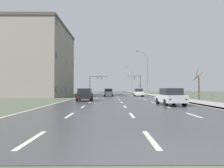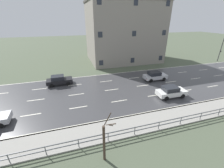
{
  "view_description": "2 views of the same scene",
  "coord_description": "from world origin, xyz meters",
  "px_view_note": "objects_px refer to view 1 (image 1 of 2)",
  "views": [
    {
      "loc": [
        -1.18,
        -3.94,
        1.51
      ],
      "look_at": [
        -0.88,
        51.22,
        2.87
      ],
      "focal_mm": 32.16,
      "sensor_mm": 36.0,
      "label": 1
    },
    {
      "loc": [
        19.45,
        23.19,
        10.24
      ],
      "look_at": [
        0.0,
        29.03,
        1.0
      ],
      "focal_mm": 23.44,
      "sensor_mm": 36.0,
      "label": 2
    }
  ],
  "objects_px": {
    "traffic_signal_right": "(138,82)",
    "car_mid_centre": "(170,97)",
    "car_far_left": "(109,92)",
    "car_near_right": "(85,95)",
    "street_lamp_distant": "(131,80)",
    "street_lamp_midground": "(146,74)",
    "brick_building": "(35,62)",
    "car_near_left": "(139,92)",
    "traffic_signal_left": "(95,81)"
  },
  "relations": [
    {
      "from": "car_mid_centre",
      "to": "car_near_right",
      "type": "bearing_deg",
      "value": 139.7
    },
    {
      "from": "street_lamp_distant",
      "to": "traffic_signal_right",
      "type": "distance_m",
      "value": 22.84
    },
    {
      "from": "brick_building",
      "to": "car_mid_centre",
      "type": "bearing_deg",
      "value": -47.16
    },
    {
      "from": "street_lamp_midground",
      "to": "car_mid_centre",
      "type": "relative_size",
      "value": 2.58
    },
    {
      "from": "car_near_left",
      "to": "brick_building",
      "type": "xyz_separation_m",
      "value": [
        -21.16,
        0.66,
        6.24
      ]
    },
    {
      "from": "traffic_signal_right",
      "to": "car_mid_centre",
      "type": "height_order",
      "value": "traffic_signal_right"
    },
    {
      "from": "car_near_right",
      "to": "car_mid_centre",
      "type": "height_order",
      "value": "same"
    },
    {
      "from": "street_lamp_distant",
      "to": "car_near_left",
      "type": "xyz_separation_m",
      "value": [
        -3.04,
        -44.2,
        -4.57
      ]
    },
    {
      "from": "street_lamp_midground",
      "to": "car_near_left",
      "type": "height_order",
      "value": "street_lamp_midground"
    },
    {
      "from": "street_lamp_distant",
      "to": "traffic_signal_right",
      "type": "xyz_separation_m",
      "value": [
        -0.27,
        -22.78,
        -1.64
      ]
    },
    {
      "from": "car_near_right",
      "to": "car_near_left",
      "type": "relative_size",
      "value": 0.99
    },
    {
      "from": "street_lamp_midground",
      "to": "street_lamp_distant",
      "type": "relative_size",
      "value": 0.98
    },
    {
      "from": "street_lamp_midground",
      "to": "car_far_left",
      "type": "distance_m",
      "value": 12.11
    },
    {
      "from": "traffic_signal_left",
      "to": "brick_building",
      "type": "relative_size",
      "value": 0.34
    },
    {
      "from": "traffic_signal_right",
      "to": "traffic_signal_left",
      "type": "xyz_separation_m",
      "value": [
        -13.57,
        1.94,
        0.3
      ]
    },
    {
      "from": "traffic_signal_left",
      "to": "car_near_right",
      "type": "relative_size",
      "value": 1.41
    },
    {
      "from": "car_far_left",
      "to": "car_near_left",
      "type": "relative_size",
      "value": 0.99
    },
    {
      "from": "traffic_signal_left",
      "to": "car_mid_centre",
      "type": "relative_size",
      "value": 1.41
    },
    {
      "from": "car_near_right",
      "to": "brick_building",
      "type": "bearing_deg",
      "value": 126.5
    },
    {
      "from": "car_far_left",
      "to": "brick_building",
      "type": "height_order",
      "value": "brick_building"
    },
    {
      "from": "car_far_left",
      "to": "car_near_right",
      "type": "relative_size",
      "value": 1.0
    },
    {
      "from": "street_lamp_midground",
      "to": "brick_building",
      "type": "xyz_separation_m",
      "value": [
        -24.16,
        -7.23,
        1.81
      ]
    },
    {
      "from": "car_far_left",
      "to": "car_near_left",
      "type": "height_order",
      "value": "same"
    },
    {
      "from": "street_lamp_distant",
      "to": "car_near_left",
      "type": "bearing_deg",
      "value": -93.94
    },
    {
      "from": "traffic_signal_right",
      "to": "car_near_left",
      "type": "xyz_separation_m",
      "value": [
        -2.77,
        -21.43,
        -2.93
      ]
    },
    {
      "from": "car_near_right",
      "to": "brick_building",
      "type": "distance_m",
      "value": 20.99
    },
    {
      "from": "street_lamp_distant",
      "to": "brick_building",
      "type": "distance_m",
      "value": 49.85
    },
    {
      "from": "car_far_left",
      "to": "car_near_right",
      "type": "distance_m",
      "value": 16.57
    },
    {
      "from": "street_lamp_distant",
      "to": "traffic_signal_right",
      "type": "height_order",
      "value": "street_lamp_distant"
    },
    {
      "from": "street_lamp_distant",
      "to": "car_far_left",
      "type": "xyz_separation_m",
      "value": [
        -9.09,
        -43.04,
        -4.57
      ]
    },
    {
      "from": "car_near_left",
      "to": "car_far_left",
      "type": "bearing_deg",
      "value": 171.62
    },
    {
      "from": "street_lamp_midground",
      "to": "traffic_signal_right",
      "type": "height_order",
      "value": "street_lamp_midground"
    },
    {
      "from": "street_lamp_distant",
      "to": "car_mid_centre",
      "type": "distance_m",
      "value": 66.44
    },
    {
      "from": "traffic_signal_right",
      "to": "car_near_left",
      "type": "bearing_deg",
      "value": -97.38
    },
    {
      "from": "traffic_signal_left",
      "to": "car_mid_centre",
      "type": "height_order",
      "value": "traffic_signal_left"
    },
    {
      "from": "car_mid_centre",
      "to": "brick_building",
      "type": "distance_m",
      "value": 31.52
    },
    {
      "from": "street_lamp_midground",
      "to": "car_near_left",
      "type": "xyz_separation_m",
      "value": [
        -3.0,
        -7.89,
        -4.42
      ]
    },
    {
      "from": "car_near_right",
      "to": "brick_building",
      "type": "relative_size",
      "value": 0.24
    },
    {
      "from": "traffic_signal_left",
      "to": "car_far_left",
      "type": "bearing_deg",
      "value": -77.93
    },
    {
      "from": "traffic_signal_right",
      "to": "car_mid_centre",
      "type": "bearing_deg",
      "value": -93.85
    },
    {
      "from": "street_lamp_midground",
      "to": "brick_building",
      "type": "distance_m",
      "value": 25.28
    },
    {
      "from": "street_lamp_distant",
      "to": "car_mid_centre",
      "type": "xyz_separation_m",
      "value": [
        -3.19,
        -66.21,
        -4.57
      ]
    },
    {
      "from": "street_lamp_distant",
      "to": "car_mid_centre",
      "type": "relative_size",
      "value": 2.64
    },
    {
      "from": "car_far_left",
      "to": "car_near_right",
      "type": "height_order",
      "value": "same"
    },
    {
      "from": "car_near_right",
      "to": "street_lamp_midground",
      "type": "bearing_deg",
      "value": 61.4
    },
    {
      "from": "car_far_left",
      "to": "car_near_right",
      "type": "bearing_deg",
      "value": -98.73
    },
    {
      "from": "traffic_signal_right",
      "to": "traffic_signal_left",
      "type": "height_order",
      "value": "traffic_signal_left"
    },
    {
      "from": "street_lamp_midground",
      "to": "traffic_signal_left",
      "type": "xyz_separation_m",
      "value": [
        -13.79,
        15.48,
        -1.2
      ]
    },
    {
      "from": "car_near_left",
      "to": "traffic_signal_left",
      "type": "bearing_deg",
      "value": 117.36
    },
    {
      "from": "car_near_right",
      "to": "car_near_left",
      "type": "bearing_deg",
      "value": 58.34
    }
  ]
}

